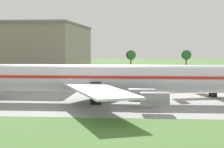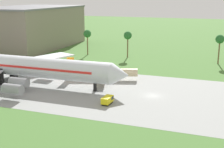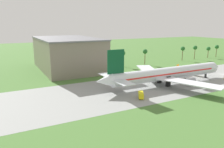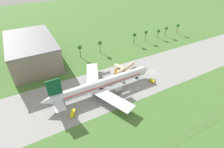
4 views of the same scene
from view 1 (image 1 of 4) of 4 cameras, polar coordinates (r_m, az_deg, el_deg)
The scene contains 3 objects.
jet_airliner at distance 94.94m, azimuth -0.81°, elevation -0.63°, with size 80.02×60.90×19.80m.
regional_aircraft at distance 108.86m, azimuth 13.96°, elevation -1.84°, with size 23.31×21.22×7.57m.
terminal_building at distance 162.66m, azimuth -10.75°, elevation 3.05°, with size 36.72×61.20×21.54m.
Camera 1 is at (-37.19, -95.76, 13.43)m, focal length 65.00 mm.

